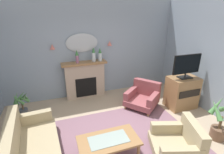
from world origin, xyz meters
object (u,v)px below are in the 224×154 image
armchair_in_corner (179,142)px  wall_sconce_left (52,47)px  mantel_vase_left (100,55)px  floral_couch (28,146)px  armchair_beside_couch (143,96)px  tv_flatscreen (187,66)px  fireplace (85,80)px  coffee_table (109,142)px  potted_plant_tall_palm (220,122)px  mantel_vase_centre (94,55)px  tv_cabinet (182,92)px  wall_mirror (82,43)px  wall_sconce_right (110,43)px  mantel_vase_right (77,56)px  potted_plant_small_fern (22,104)px

armchair_in_corner → wall_sconce_left: bearing=123.5°
mantel_vase_left → armchair_in_corner: (0.68, -2.95, -1.04)m
wall_sconce_left → floral_couch: size_ratio=0.08×
armchair_beside_couch → tv_flatscreen: size_ratio=1.36×
mantel_vase_left → armchair_beside_couch: size_ratio=0.35×
fireplace → armchair_in_corner: fireplace is taller
coffee_table → floral_couch: 1.46m
potted_plant_tall_palm → mantel_vase_centre: bearing=125.0°
tv_cabinet → floral_couch: bearing=-170.9°
wall_sconce_left → floral_couch: wall_sconce_left is taller
wall_mirror → tv_cabinet: bearing=-34.2°
mantel_vase_centre → floral_couch: bearing=-129.9°
mantel_vase_centre → mantel_vase_left: size_ratio=1.07×
wall_sconce_left → potted_plant_tall_palm: wall_sconce_left is taller
wall_sconce_right → potted_plant_tall_palm: bearing=-64.0°
mantel_vase_right → potted_plant_tall_palm: (2.50, -2.86, -0.95)m
mantel_vase_centre → tv_flatscreen: 2.64m
coffee_table → wall_sconce_right: bearing=70.8°
mantel_vase_right → wall_sconce_right: size_ratio=2.79×
armchair_in_corner → potted_plant_small_fern: bearing=140.3°
mantel_vase_left → coffee_table: size_ratio=0.37×
coffee_table → wall_mirror: bearing=88.0°
floral_couch → wall_sconce_left: bearing=74.3°
mantel_vase_left → coffee_table: 2.83m
coffee_table → tv_cabinet: 2.78m
tv_flatscreen → wall_mirror: bearing=145.5°
wall_sconce_left → mantel_vase_centre: bearing=-6.0°
mantel_vase_right → armchair_beside_couch: 2.25m
fireplace → wall_sconce_right: 1.38m
mantel_vase_right → mantel_vase_centre: size_ratio=0.90×
armchair_beside_couch → tv_cabinet: bearing=-21.8°
potted_plant_tall_palm → potted_plant_small_fern: potted_plant_tall_palm is taller
mantel_vase_right → wall_sconce_left: (-0.65, 0.12, 0.29)m
mantel_vase_right → armchair_in_corner: mantel_vase_right is taller
floral_couch → potted_plant_small_fern: bearing=100.1°
armchair_beside_couch → armchair_in_corner: (-0.27, -1.85, 0.00)m
wall_sconce_left → floral_couch: 2.69m
mantel_vase_right → coffee_table: mantel_vase_right is taller
armchair_beside_couch → potted_plant_tall_palm: bearing=-64.2°
floral_couch → tv_flatscreen: tv_flatscreen is taller
mantel_vase_right → mantel_vase_left: (0.70, 0.00, -0.02)m
potted_plant_tall_palm → mantel_vase_right: bearing=131.2°
mantel_vase_left → potted_plant_tall_palm: (1.80, -2.86, -0.93)m
wall_sconce_left → tv_flatscreen: wall_sconce_left is taller
wall_mirror → potted_plant_tall_palm: wall_mirror is taller
fireplace → armchair_in_corner: 3.21m
wall_sconce_left → potted_plant_small_fern: wall_sconce_left is taller
wall_sconce_right → floral_couch: wall_sconce_right is taller
floral_couch → mantel_vase_right: bearing=59.0°
wall_sconce_left → potted_plant_tall_palm: size_ratio=0.15×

